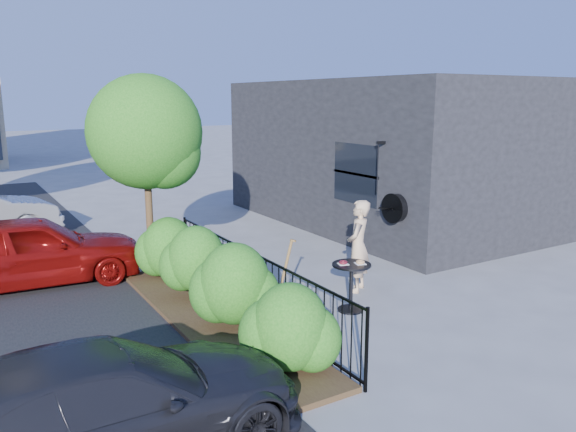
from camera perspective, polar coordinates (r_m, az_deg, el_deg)
ground at (r=10.30m, az=3.81°, el=-8.22°), size 120.00×120.00×0.00m
shop_building at (r=16.69m, az=10.57°, el=6.43°), size 6.22×9.00×4.00m
fence at (r=9.37m, az=-3.73°, el=-6.65°), size 0.05×6.05×1.10m
planting_bed at (r=9.27m, az=-7.58°, el=-10.37°), size 1.30×6.00×0.08m
shrubs at (r=9.17m, az=-7.37°, el=-6.23°), size 1.10×5.60×1.24m
patio_tree at (r=11.19m, az=-13.90°, el=7.60°), size 2.20×2.20×3.94m
cafe_table at (r=9.53m, az=6.44°, el=-6.32°), size 0.66×0.66×0.88m
woman at (r=10.45m, az=7.14°, el=-3.05°), size 0.75×0.71×1.72m
shovel at (r=9.01m, az=-0.70°, el=-7.10°), size 0.46×0.18×1.37m
car_red at (r=11.79m, az=-24.61°, el=-3.19°), size 4.16×1.94×1.38m
car_darkgrey at (r=6.06m, az=-18.15°, el=-17.82°), size 4.15×1.79×1.19m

